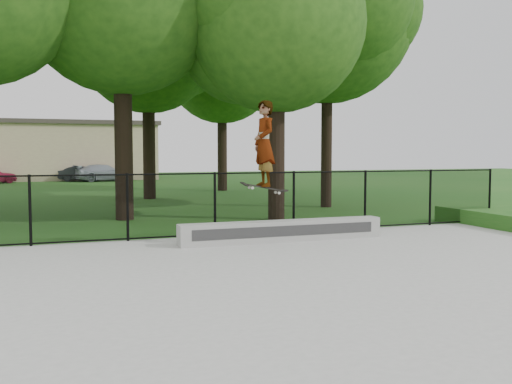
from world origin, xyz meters
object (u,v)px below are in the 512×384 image
Objects in this scene: car_b at (83,174)px; car_c at (104,173)px; grind_ledge at (283,231)px; skater_airborne at (264,145)px.

car_b is 0.78× the size of car_c.
car_c reaches higher than grind_ledge.
skater_airborne reaches higher than car_c.
car_c is 1.87× the size of skater_airborne.
grind_ledge is at bearing 26.59° from skater_airborne.
skater_airborne is (0.63, -29.60, 1.59)m from car_c.
car_c is (-1.19, 29.32, 0.30)m from grind_ledge.
car_b is at bearing 62.55° from car_c.
car_c reaches higher than car_b.
car_c is 29.65m from skater_airborne.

